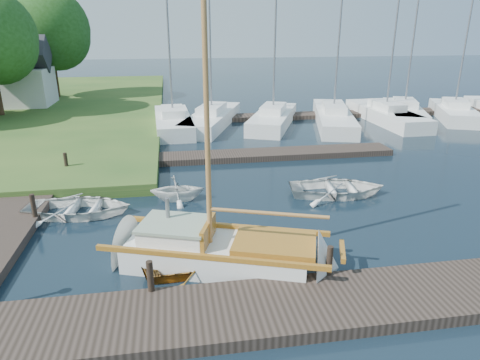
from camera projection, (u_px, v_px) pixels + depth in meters
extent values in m
plane|color=black|center=(240.00, 211.00, 15.57)|extent=(160.00, 160.00, 0.00)
cube|color=black|center=(282.00, 308.00, 9.95)|extent=(18.00, 2.20, 0.30)
cube|color=black|center=(23.00, 200.00, 16.16)|extent=(2.20, 18.00, 0.30)
cube|color=black|center=(258.00, 155.00, 21.86)|extent=(14.00, 1.60, 0.30)
cube|color=black|center=(337.00, 114.00, 31.90)|extent=(30.00, 1.60, 0.30)
cylinder|color=black|center=(150.00, 276.00, 10.23)|extent=(0.16, 0.16, 0.80)
cylinder|color=black|center=(329.00, 260.00, 10.92)|extent=(0.16, 0.16, 0.80)
cylinder|color=black|center=(33.00, 206.00, 14.27)|extent=(0.16, 0.16, 0.80)
cylinder|color=black|center=(66.00, 162.00, 18.91)|extent=(0.16, 0.16, 0.80)
cube|color=white|center=(217.00, 257.00, 12.03)|extent=(5.38, 3.55, 0.90)
cone|color=white|center=(328.00, 267.00, 11.52)|extent=(1.88, 2.28, 1.96)
cone|color=white|center=(119.00, 248.00, 12.51)|extent=(1.59, 2.18, 1.96)
cube|color=brown|center=(224.00, 226.00, 12.72)|extent=(5.89, 2.17, 0.14)
cube|color=brown|center=(209.00, 257.00, 10.98)|extent=(5.89, 2.17, 0.14)
cube|color=brown|center=(342.00, 251.00, 11.29)|extent=(0.48, 1.08, 0.14)
cube|color=white|center=(175.00, 232.00, 12.00)|extent=(2.16, 1.92, 0.44)
cube|color=#93A88E|center=(175.00, 224.00, 11.91)|extent=(2.29, 2.05, 0.08)
cube|color=brown|center=(208.00, 232.00, 11.81)|extent=(0.58, 1.36, 0.60)
cylinder|color=slate|center=(167.00, 208.00, 12.13)|extent=(0.12, 0.12, 0.60)
cube|color=brown|center=(275.00, 244.00, 11.58)|extent=(2.57, 2.14, 0.20)
cylinder|color=#A37236|center=(206.00, 89.00, 10.48)|extent=(0.14, 0.14, 8.40)
cylinder|color=#A37236|center=(268.00, 213.00, 11.30)|extent=(3.05, 1.16, 0.10)
imported|color=brown|center=(201.00, 255.00, 11.87)|extent=(3.78, 3.10, 0.68)
imported|color=white|center=(78.00, 205.00, 15.14)|extent=(3.99, 3.09, 0.76)
imported|color=white|center=(177.00, 187.00, 16.36)|extent=(2.16, 1.89, 1.09)
imported|color=white|center=(337.00, 186.00, 16.94)|extent=(4.06, 3.15, 0.77)
cube|color=white|center=(173.00, 122.00, 27.89)|extent=(2.50, 7.91, 0.90)
cube|color=white|center=(173.00, 111.00, 27.65)|extent=(1.51, 2.79, 0.50)
cylinder|color=slate|center=(169.00, 40.00, 26.17)|extent=(0.12, 0.12, 9.27)
cube|color=white|center=(212.00, 119.00, 28.80)|extent=(5.07, 8.88, 0.90)
cube|color=white|center=(212.00, 109.00, 28.56)|extent=(2.37, 3.33, 0.50)
cylinder|color=slate|center=(210.00, 46.00, 27.21)|extent=(0.12, 0.12, 8.52)
cube|color=white|center=(273.00, 119.00, 28.86)|extent=(5.11, 8.13, 0.90)
cube|color=white|center=(273.00, 109.00, 28.62)|extent=(2.37, 3.09, 0.50)
cylinder|color=slate|center=(275.00, 25.00, 26.84)|extent=(0.12, 0.12, 11.04)
cube|color=white|center=(333.00, 117.00, 29.36)|extent=(4.80, 10.23, 0.90)
cube|color=white|center=(334.00, 107.00, 29.12)|extent=(2.29, 3.75, 0.50)
cylinder|color=slate|center=(341.00, 17.00, 27.18)|extent=(0.12, 0.12, 12.00)
cube|color=white|center=(385.00, 115.00, 30.06)|extent=(2.29, 8.87, 0.90)
cube|color=white|center=(387.00, 105.00, 29.82)|extent=(1.43, 3.11, 0.50)
cylinder|color=slate|center=(396.00, 28.00, 28.10)|extent=(0.12, 0.12, 10.67)
cube|color=white|center=(404.00, 113.00, 31.01)|extent=(4.93, 8.22, 0.90)
cube|color=white|center=(405.00, 103.00, 30.77)|extent=(2.31, 3.11, 0.50)
cylinder|color=slate|center=(415.00, 31.00, 29.11)|extent=(0.12, 0.12, 10.30)
cube|color=white|center=(454.00, 113.00, 30.95)|extent=(4.80, 7.56, 0.90)
cube|color=white|center=(455.00, 103.00, 30.71)|extent=(2.26, 2.88, 0.50)
cylinder|color=slate|center=(468.00, 31.00, 29.07)|extent=(0.12, 0.12, 10.24)
cube|color=beige|center=(17.00, 87.00, 33.23)|extent=(5.00, 4.00, 2.80)
cube|color=#2F3036|center=(11.00, 54.00, 32.40)|extent=(5.25, 2.88, 2.88)
cylinder|color=#332114|center=(56.00, 75.00, 37.10)|extent=(0.36, 0.36, 3.67)
sphere|color=#1C4311|center=(49.00, 29.00, 35.82)|extent=(6.73, 6.73, 6.73)
sphere|color=#1C4311|center=(55.00, 36.00, 35.79)|extent=(5.71, 5.71, 5.71)
sphere|color=#1C4311|center=(44.00, 20.00, 35.89)|extent=(6.12, 6.12, 6.12)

